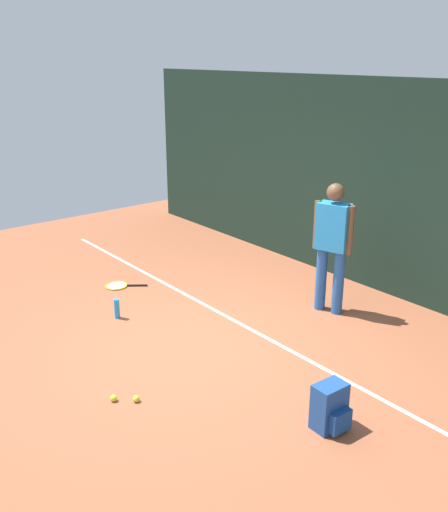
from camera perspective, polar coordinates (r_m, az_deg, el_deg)
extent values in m
plane|color=#9E5638|center=(6.68, -2.69, -8.84)|extent=(12.00, 12.00, 0.00)
cube|color=#192D23|center=(8.20, 14.34, 6.89)|extent=(10.00, 0.10, 2.91)
cube|color=white|center=(7.08, 2.08, -7.05)|extent=(9.00, 0.05, 0.00)
cylinder|color=#2659A5|center=(7.41, 11.43, -2.62)|extent=(0.14, 0.14, 0.85)
cylinder|color=#2659A5|center=(7.49, 9.74, -2.25)|extent=(0.14, 0.14, 0.85)
cube|color=#268CD8|center=(7.21, 10.94, 2.91)|extent=(0.45, 0.33, 0.60)
sphere|color=brown|center=(7.10, 11.17, 6.31)|extent=(0.22, 0.22, 0.22)
cylinder|color=brown|center=(7.14, 12.55, 2.53)|extent=(0.09, 0.09, 0.62)
cylinder|color=brown|center=(7.30, 9.35, 3.13)|extent=(0.09, 0.09, 0.62)
cylinder|color=black|center=(8.33, -8.74, -2.94)|extent=(0.21, 0.26, 0.03)
torus|color=gold|center=(8.38, -10.77, -2.94)|extent=(0.45, 0.45, 0.02)
cylinder|color=#B2B2B2|center=(8.38, -10.77, -2.94)|extent=(0.39, 0.39, 0.00)
cube|color=#1E478C|center=(5.32, 10.53, -14.61)|extent=(0.22, 0.31, 0.44)
cube|color=navy|center=(5.29, 11.61, -15.97)|extent=(0.09, 0.22, 0.20)
sphere|color=#CCE033|center=(5.73, -8.82, -14.01)|extent=(0.07, 0.07, 0.07)
sphere|color=#CCE033|center=(5.77, -11.04, -13.86)|extent=(0.07, 0.07, 0.07)
cylinder|color=#268CD8|center=(7.36, -10.72, -5.22)|extent=(0.07, 0.07, 0.26)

